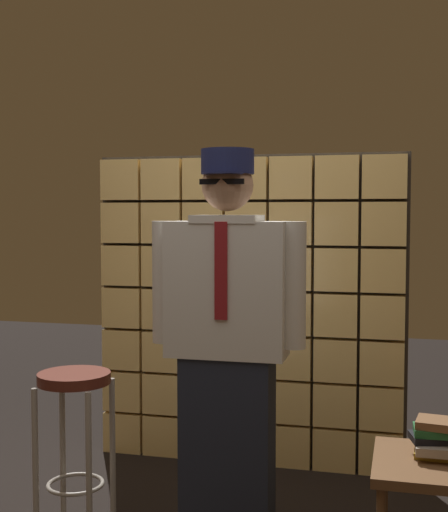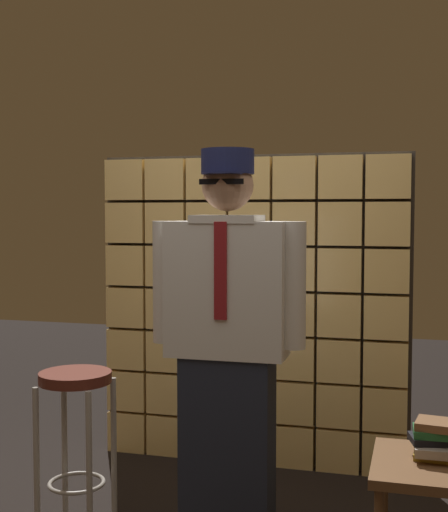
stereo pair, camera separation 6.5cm
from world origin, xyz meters
TOP-DOWN VIEW (x-y plane):
  - glass_block_wall at (0.00, 1.47)m, footprint 1.87×0.10m
  - standing_person at (0.13, 0.45)m, footprint 0.71×0.30m
  - bar_stool at (-0.58, 0.37)m, footprint 0.34×0.34m
  - side_table at (1.05, 0.30)m, footprint 0.52×0.52m
  - book_stack at (1.05, 0.35)m, footprint 0.26×0.21m

SIDE VIEW (x-z plane):
  - side_table at x=1.05m, z-range 0.19..0.70m
  - bar_stool at x=-0.58m, z-range 0.19..0.95m
  - book_stack at x=1.05m, z-range 0.51..0.66m
  - glass_block_wall at x=0.00m, z-range -0.02..1.85m
  - standing_person at x=0.13m, z-range 0.04..1.83m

